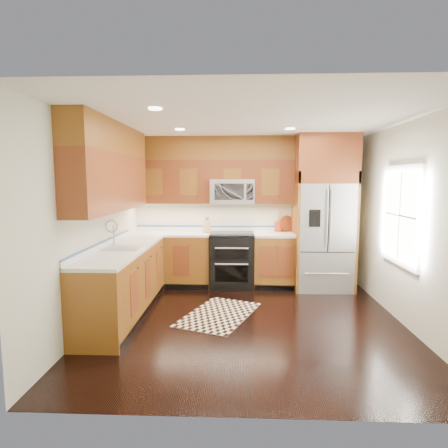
{
  "coord_description": "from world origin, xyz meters",
  "views": [
    {
      "loc": [
        -0.13,
        -4.74,
        1.86
      ],
      "look_at": [
        -0.35,
        0.6,
        1.23
      ],
      "focal_mm": 30.0,
      "sensor_mm": 36.0,
      "label": 1
    }
  ],
  "objects_px": {
    "utensil_crock": "(279,224)",
    "range": "(232,260)",
    "refrigerator": "(324,213)",
    "knife_block": "(207,226)",
    "rug": "(219,314)"
  },
  "relations": [
    {
      "from": "utensil_crock",
      "to": "range",
      "type": "bearing_deg",
      "value": -162.49
    },
    {
      "from": "refrigerator",
      "to": "knife_block",
      "type": "bearing_deg",
      "value": 176.45
    },
    {
      "from": "utensil_crock",
      "to": "knife_block",
      "type": "bearing_deg",
      "value": -172.09
    },
    {
      "from": "rug",
      "to": "range",
      "type": "bearing_deg",
      "value": 105.26
    },
    {
      "from": "range",
      "to": "utensil_crock",
      "type": "relative_size",
      "value": 2.46
    },
    {
      "from": "refrigerator",
      "to": "utensil_crock",
      "type": "bearing_deg",
      "value": 157.37
    },
    {
      "from": "range",
      "to": "refrigerator",
      "type": "bearing_deg",
      "value": -1.4
    },
    {
      "from": "range",
      "to": "refrigerator",
      "type": "distance_m",
      "value": 1.76
    },
    {
      "from": "refrigerator",
      "to": "utensil_crock",
      "type": "relative_size",
      "value": 6.77
    },
    {
      "from": "knife_block",
      "to": "range",
      "type": "bearing_deg",
      "value": -10.99
    },
    {
      "from": "rug",
      "to": "utensil_crock",
      "type": "bearing_deg",
      "value": 80.89
    },
    {
      "from": "rug",
      "to": "utensil_crock",
      "type": "relative_size",
      "value": 3.41
    },
    {
      "from": "range",
      "to": "rug",
      "type": "xyz_separation_m",
      "value": [
        -0.15,
        -1.41,
        -0.46
      ]
    },
    {
      "from": "knife_block",
      "to": "utensil_crock",
      "type": "height_order",
      "value": "utensil_crock"
    },
    {
      "from": "knife_block",
      "to": "refrigerator",
      "type": "bearing_deg",
      "value": -3.55
    }
  ]
}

